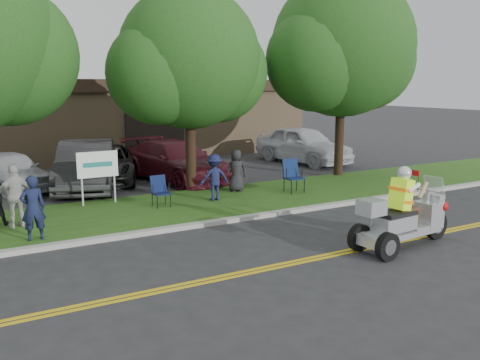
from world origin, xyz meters
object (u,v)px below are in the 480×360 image
trike_scooter (403,220)px  spectator_adult_right (16,196)px  parked_car_far_right (303,145)px  parked_car_mid (105,164)px  lawn_chair_b (292,173)px  parked_car_right (176,161)px  spectator_adult_left (33,208)px  parked_car_far_left (11,171)px  lawn_chair_a (160,189)px  parked_car_left (87,165)px

trike_scooter → spectator_adult_right: size_ratio=1.79×
parked_car_far_right → parked_car_mid: bearing=172.8°
lawn_chair_b → trike_scooter: bearing=-97.7°
parked_car_far_right → parked_car_right: bearing=-178.2°
lawn_chair_b → spectator_adult_left: size_ratio=0.72×
spectator_adult_left → parked_car_far_left: bearing=-93.4°
parked_car_far_left → parked_car_far_right: 13.00m
trike_scooter → spectator_adult_right: trike_scooter is taller
lawn_chair_a → parked_car_left: (-1.25, 4.13, 0.25)m
spectator_adult_right → parked_car_left: (2.82, 4.51, -0.06)m
lawn_chair_a → lawn_chair_b: 4.75m
parked_car_left → parked_car_right: size_ratio=0.97×
spectator_adult_left → parked_car_far_left: size_ratio=0.38×
trike_scooter → parked_car_far_right: (5.73, 11.71, 0.21)m
lawn_chair_a → parked_car_left: 4.32m
spectator_adult_left → parked_car_far_left: spectator_adult_left is taller
parked_car_left → parked_car_far_right: 10.66m
lawn_chair_b → spectator_adult_left: 8.72m
parked_car_right → parked_car_far_left: bearing=156.8°
parked_car_mid → spectator_adult_left: bearing=-97.9°
lawn_chair_b → parked_car_right: size_ratio=0.21×
lawn_chair_b → spectator_adult_right: bearing=-176.4°
spectator_adult_left → parked_car_mid: bearing=-118.8°
parked_car_far_left → parked_car_far_right: parked_car_far_right is taller
trike_scooter → lawn_chair_b: bearing=75.0°
spectator_adult_right → parked_car_mid: bearing=-136.8°
parked_car_mid → spectator_adult_right: bearing=-105.1°
spectator_adult_right → parked_car_left: 5.32m
trike_scooter → lawn_chair_b: 6.17m
spectator_adult_left → parked_car_far_right: bearing=-153.4°
parked_car_far_left → parked_car_right: parked_car_right is taller
spectator_adult_right → parked_car_far_right: parked_car_far_right is taller
lawn_chair_b → parked_car_mid: size_ratio=0.22×
spectator_adult_left → trike_scooter: bearing=146.7°
lawn_chair_a → parked_car_far_right: bearing=27.2°
lawn_chair_b → parked_car_mid: 7.44m
lawn_chair_b → parked_car_mid: parked_car_mid is taller
lawn_chair_b → spectator_adult_left: (-8.58, -1.54, 0.15)m
lawn_chair_a → spectator_adult_left: 4.25m
lawn_chair_a → parked_car_right: size_ratio=0.17×
parked_car_far_left → parked_car_mid: parked_car_mid is taller
spectator_adult_right → parked_car_far_right: 14.59m
trike_scooter → parked_car_far_left: 13.72m
lawn_chair_b → parked_car_mid: (-5.04, 5.48, -0.04)m
spectator_adult_left → parked_car_mid: 7.86m
lawn_chair_a → parked_car_mid: (-0.30, 5.22, 0.08)m
trike_scooter → spectator_adult_left: bearing=144.3°
lawn_chair_b → parked_car_far_left: bearing=149.3°
trike_scooter → parked_car_left: (-4.86, 10.45, 0.20)m
trike_scooter → parked_car_mid: (-3.91, 11.54, 0.03)m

